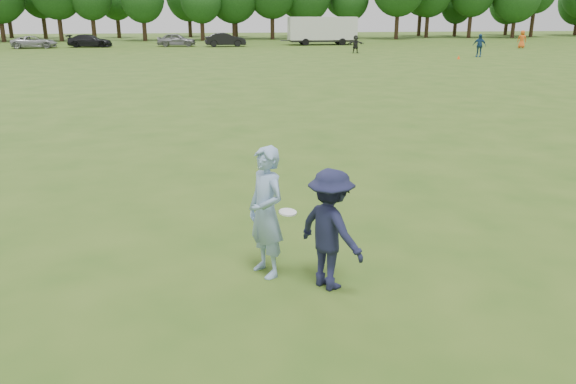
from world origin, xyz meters
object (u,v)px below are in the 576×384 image
object	(u,v)px
player_far_d	(356,44)
car_f	(225,40)
defender	(331,230)
car_c	(34,42)
field_cone	(459,57)
car_d	(90,41)
thrower	(266,212)
player_far_c	(522,39)
car_e	(176,40)
cargo_trailer	(322,29)
player_far_b	(479,45)

from	to	relation	value
player_far_d	car_f	world-z (taller)	player_far_d
defender	car_f	distance (m)	58.82
car_c	field_cone	bearing A→B (deg)	-123.18
car_c	car_d	size ratio (longest dim) A/B	0.98
thrower	player_far_c	size ratio (longest dim) A/B	1.09
thrower	car_d	distance (m)	60.78
thrower	car_e	size ratio (longest dim) A/B	0.48
thrower	cargo_trailer	distance (m)	61.34
player_far_d	car_e	xyz separation A→B (m)	(-17.56, 13.05, -0.11)
player_far_d	thrower	bearing A→B (deg)	-100.62
car_f	cargo_trailer	distance (m)	11.70
player_far_d	car_f	distance (m)	17.02
cargo_trailer	player_far_b	bearing A→B (deg)	-62.92
car_e	field_cone	world-z (taller)	car_e
field_cone	thrower	bearing A→B (deg)	-118.26
car_f	cargo_trailer	bearing A→B (deg)	-85.29
car_c	player_far_d	bearing A→B (deg)	-116.47
player_far_d	cargo_trailer	world-z (taller)	cargo_trailer
player_far_b	car_f	size ratio (longest dim) A/B	0.43
player_far_d	car_c	size ratio (longest dim) A/B	0.36
defender	cargo_trailer	distance (m)	61.71
defender	thrower	bearing A→B (deg)	24.69
defender	player_far_d	world-z (taller)	defender
car_d	player_far_b	bearing A→B (deg)	-113.84
field_cone	cargo_trailer	bearing A→B (deg)	108.71
defender	cargo_trailer	bearing A→B (deg)	-44.67
player_far_b	field_cone	bearing A→B (deg)	-103.66
player_far_b	defender	bearing A→B (deg)	-78.40
defender	player_far_d	distance (m)	48.49
car_f	field_cone	xyz separation A→B (m)	(18.92, -20.12, -0.61)
defender	car_d	distance (m)	61.52
thrower	cargo_trailer	world-z (taller)	cargo_trailer
car_d	cargo_trailer	world-z (taller)	cargo_trailer
player_far_b	player_far_d	size ratio (longest dim) A/B	1.17
thrower	defender	bearing A→B (deg)	30.65
player_far_c	car_c	size ratio (longest dim) A/B	0.40
car_f	cargo_trailer	xyz separation A→B (m)	(11.54, 1.66, 1.02)
player_far_b	player_far_d	distance (m)	11.39
thrower	car_c	world-z (taller)	thrower
player_far_c	player_far_b	bearing A→B (deg)	68.12
thrower	field_cone	world-z (taller)	thrower
thrower	defender	xyz separation A→B (m)	(0.89, -0.56, -0.11)
player_far_c	cargo_trailer	bearing A→B (deg)	-2.45
car_d	car_f	bearing A→B (deg)	-90.14
cargo_trailer	player_far_d	bearing A→B (deg)	-87.90
player_far_c	player_far_d	world-z (taller)	player_far_c
player_far_b	car_f	distance (m)	28.25
cargo_trailer	car_d	bearing A→B (deg)	-178.60
player_far_c	car_d	distance (m)	47.64
car_d	car_e	distance (m)	9.53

